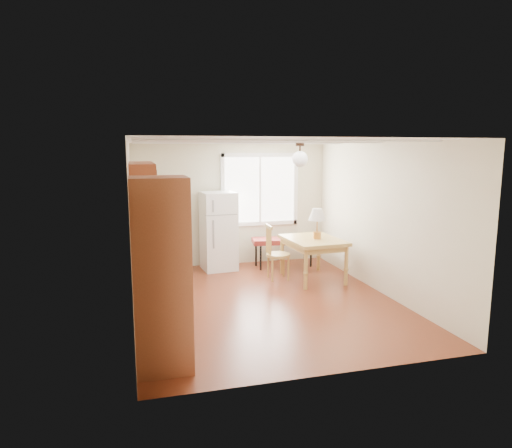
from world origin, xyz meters
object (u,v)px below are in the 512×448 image
object	(u,v)px
bench	(283,241)
chair	(273,249)
refrigerator	(219,231)
dining_table	(313,244)

from	to	relation	value
bench	chair	distance (m)	0.98
refrigerator	bench	xyz separation A→B (m)	(1.32, -0.14, -0.25)
refrigerator	dining_table	distance (m)	1.94
dining_table	chair	distance (m)	0.73
refrigerator	bench	size ratio (longest dim) A/B	1.17
bench	dining_table	world-z (taller)	dining_table
refrigerator	chair	world-z (taller)	refrigerator
dining_table	chair	bearing A→B (deg)	162.31
refrigerator	dining_table	bearing A→B (deg)	-42.34
dining_table	refrigerator	bearing A→B (deg)	139.34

